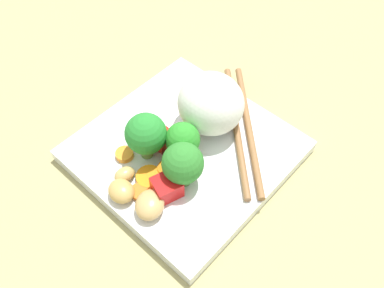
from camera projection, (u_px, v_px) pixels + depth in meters
ground_plane at (185, 159)px, 51.75cm from camera, size 110.00×110.00×2.00cm
square_plate at (185, 151)px, 50.25cm from camera, size 23.75×23.75×1.77cm
rice_mound at (209, 103)px, 48.82cm from camera, size 8.37×8.62×7.51cm
broccoli_floret_0 at (183, 164)px, 43.98cm from camera, size 4.70×4.70×5.84cm
broccoli_floret_1 at (183, 140)px, 46.28cm from camera, size 4.04×4.04×5.25cm
broccoli_floret_2 at (146, 134)px, 45.97cm from camera, size 4.85×4.85×6.25cm
carrot_slice_0 at (151, 178)px, 46.39cm from camera, size 3.95×3.95×0.62cm
carrot_slice_1 at (125, 154)px, 48.37cm from camera, size 2.21×2.21×0.74cm
carrot_slice_2 at (141, 192)px, 45.35cm from camera, size 2.70×2.70×0.61cm
carrot_slice_3 at (166, 169)px, 47.08cm from camera, size 2.79×2.79×0.79cm
pepper_chunk_0 at (167, 187)px, 44.71cm from camera, size 3.68×3.56×2.32cm
pepper_chunk_1 at (160, 137)px, 48.92cm from camera, size 2.30×3.07×2.40cm
chicken_piece_0 at (125, 175)px, 46.15cm from camera, size 2.84×2.34×1.56cm
chicken_piece_1 at (150, 205)px, 43.52cm from camera, size 4.82×4.67×2.07cm
chicken_piece_3 at (193, 165)px, 46.83cm from camera, size 3.47×3.49×1.80cm
chicken_piece_4 at (121, 191)px, 44.63cm from camera, size 3.22×3.61×1.94cm
chopstick_pair at (242, 127)px, 50.84cm from camera, size 16.51×16.11×0.83cm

